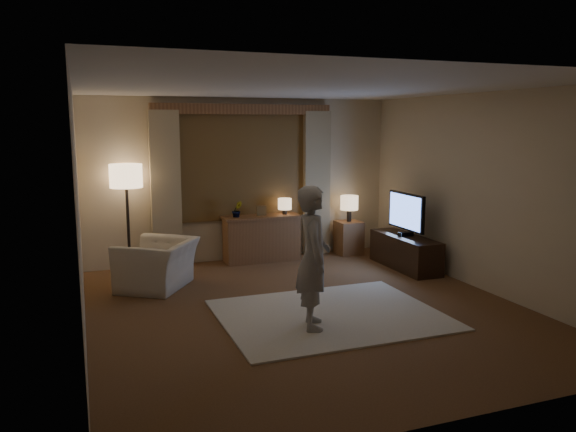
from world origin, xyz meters
name	(u,v)px	position (x,y,z in m)	size (l,w,h in m)	color
room	(293,194)	(0.00, 0.50, 1.33)	(5.04, 5.54, 2.64)	brown
rug	(330,315)	(0.16, -0.30, 0.01)	(2.50, 2.00, 0.02)	beige
sideboard	(262,239)	(0.23, 2.50, 0.35)	(1.20, 0.40, 0.70)	brown
picture_frame	(261,212)	(0.23, 2.50, 0.80)	(0.16, 0.02, 0.20)	brown
plant	(237,210)	(-0.17, 2.50, 0.85)	(0.17, 0.13, 0.30)	#999999
table_lamp_sideboard	(285,205)	(0.63, 2.50, 0.90)	(0.22, 0.22, 0.30)	black
floor_lamp	(126,182)	(-1.84, 2.50, 1.36)	(0.47, 0.47, 1.62)	black
armchair	(157,265)	(-1.55, 1.53, 0.32)	(0.99, 0.87, 0.64)	beige
side_table	(349,238)	(1.77, 2.45, 0.28)	(0.40, 0.40, 0.56)	brown
table_lamp_side	(349,203)	(1.77, 2.45, 0.87)	(0.30, 0.30, 0.44)	black
tv_stand	(405,252)	(2.15, 1.29, 0.25)	(0.45, 1.40, 0.50)	black
tv	(406,212)	(2.15, 1.29, 0.86)	(0.22, 0.91, 0.66)	black
person	(313,257)	(-0.19, -0.60, 0.79)	(0.56, 0.37, 1.54)	#ACA69F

